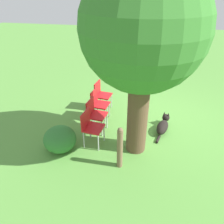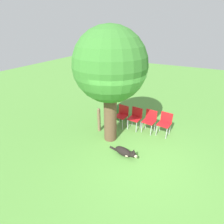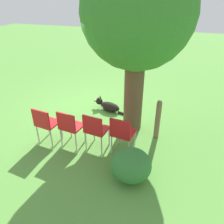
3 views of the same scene
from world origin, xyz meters
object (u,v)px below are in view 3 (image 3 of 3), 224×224
at_px(oak_tree, 138,15).
at_px(red_chair_3, 122,132).
at_px(red_chair_0, 46,123).
at_px(fence_post, 158,119).
at_px(red_chair_2, 95,129).
at_px(dog, 108,106).
at_px(red_chair_1, 70,126).

relative_size(oak_tree, red_chair_3, 4.38).
height_order(oak_tree, red_chair_0, oak_tree).
xyz_separation_m(fence_post, red_chair_2, (0.84, -1.18, 0.03)).
xyz_separation_m(dog, red_chair_2, (1.74, 0.33, 0.38)).
distance_m(fence_post, red_chair_2, 1.44).
height_order(dog, red_chair_2, red_chair_2).
bearing_deg(fence_post, red_chair_0, -67.81).
xyz_separation_m(red_chair_0, red_chair_3, (-0.15, 1.69, 0.00)).
xyz_separation_m(red_chair_0, red_chair_1, (-0.05, 0.56, 0.00)).
distance_m(dog, red_chair_0, 2.04).
bearing_deg(oak_tree, red_chair_2, -25.73).
bearing_deg(red_chair_2, red_chair_3, -77.55).
distance_m(oak_tree, red_chair_0, 2.93).
relative_size(red_chair_0, red_chair_1, 1.00).
xyz_separation_m(red_chair_2, red_chair_3, (-0.05, 0.56, 0.00)).
bearing_deg(red_chair_2, oak_tree, -18.41).
distance_m(dog, fence_post, 1.79).
distance_m(fence_post, red_chair_1, 1.95).
bearing_deg(red_chair_1, dog, -0.17).
distance_m(dog, red_chair_3, 1.94).
bearing_deg(red_chair_3, red_chair_0, 102.45).
relative_size(red_chair_2, red_chair_3, 1.00).
height_order(oak_tree, red_chair_3, oak_tree).
relative_size(dog, fence_post, 1.09).
bearing_deg(oak_tree, dog, -126.17).
relative_size(fence_post, red_chair_2, 1.12).
bearing_deg(oak_tree, red_chair_0, -53.90).
bearing_deg(fence_post, red_chair_2, -54.56).
distance_m(oak_tree, red_chair_2, 2.42).
distance_m(red_chair_2, red_chair_3, 0.56).
height_order(dog, fence_post, fence_post).
bearing_deg(fence_post, oak_tree, -112.89).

